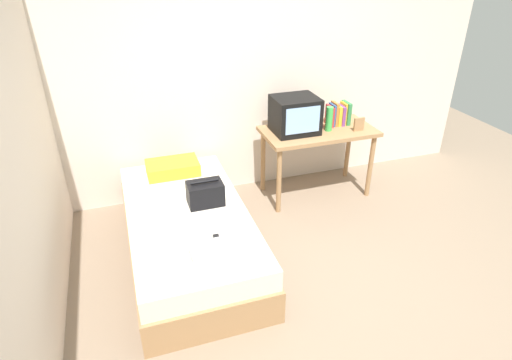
# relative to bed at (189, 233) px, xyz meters

# --- Properties ---
(ground_plane) EXTENTS (8.00, 8.00, 0.00)m
(ground_plane) POSITION_rel_bed_xyz_m (0.94, -0.88, -0.23)
(ground_plane) COLOR #84705B
(wall_back) EXTENTS (5.20, 0.10, 2.60)m
(wall_back) POSITION_rel_bed_xyz_m (0.94, 1.12, 1.07)
(wall_back) COLOR beige
(wall_back) RESTS_ON ground
(bed) EXTENTS (1.00, 2.00, 0.46)m
(bed) POSITION_rel_bed_xyz_m (0.00, 0.00, 0.00)
(bed) COLOR #9E754C
(bed) RESTS_ON ground
(desk) EXTENTS (1.16, 0.60, 0.75)m
(desk) POSITION_rel_bed_xyz_m (1.51, 0.65, 0.42)
(desk) COLOR #9E754C
(desk) RESTS_ON ground
(tv) EXTENTS (0.44, 0.39, 0.36)m
(tv) POSITION_rel_bed_xyz_m (1.25, 0.68, 0.70)
(tv) COLOR black
(tv) RESTS_ON desk
(water_bottle) EXTENTS (0.07, 0.07, 0.25)m
(water_bottle) POSITION_rel_bed_xyz_m (1.59, 0.60, 0.64)
(water_bottle) COLOR green
(water_bottle) RESTS_ON desk
(book_row) EXTENTS (0.22, 0.17, 0.24)m
(book_row) POSITION_rel_bed_xyz_m (1.77, 0.73, 0.63)
(book_row) COLOR #B72D33
(book_row) RESTS_ON desk
(picture_frame) EXTENTS (0.11, 0.02, 0.14)m
(picture_frame) POSITION_rel_bed_xyz_m (1.88, 0.50, 0.59)
(picture_frame) COLOR #9E754C
(picture_frame) RESTS_ON desk
(pillow) EXTENTS (0.49, 0.32, 0.12)m
(pillow) POSITION_rel_bed_xyz_m (-0.00, 0.71, 0.29)
(pillow) COLOR yellow
(pillow) RESTS_ON bed
(handbag) EXTENTS (0.30, 0.20, 0.22)m
(handbag) POSITION_rel_bed_xyz_m (0.18, 0.06, 0.33)
(handbag) COLOR black
(handbag) RESTS_ON bed
(magazine) EXTENTS (0.21, 0.29, 0.01)m
(magazine) POSITION_rel_bed_xyz_m (-0.07, -0.42, 0.24)
(magazine) COLOR white
(magazine) RESTS_ON bed
(remote_dark) EXTENTS (0.04, 0.16, 0.02)m
(remote_dark) POSITION_rel_bed_xyz_m (0.14, -0.51, 0.25)
(remote_dark) COLOR black
(remote_dark) RESTS_ON bed
(folded_towel) EXTENTS (0.28, 0.22, 0.07)m
(folded_towel) POSITION_rel_bed_xyz_m (0.05, -0.64, 0.27)
(folded_towel) COLOR white
(folded_towel) RESTS_ON bed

